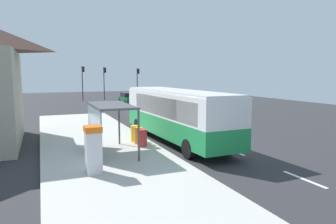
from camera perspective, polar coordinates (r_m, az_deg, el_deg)
name	(u,v)px	position (r m, az deg, el deg)	size (l,w,h in m)	color
ground_plane	(144,117)	(30.76, -4.51, -0.88)	(56.00, 92.00, 0.04)	#2D2D30
sidewalk_platform	(100,148)	(17.73, -12.31, -6.53)	(6.20, 30.00, 0.18)	beige
lane_stripe_seg_0	(304,179)	(13.81, 23.70, -11.24)	(0.16, 2.20, 0.01)	silver
lane_stripe_seg_1	(233,151)	(17.48, 11.76, -6.99)	(0.16, 2.20, 0.01)	silver
lane_stripe_seg_2	(191,134)	(21.69, 4.31, -4.13)	(0.16, 2.20, 0.01)	silver
lane_stripe_seg_3	(165,124)	(26.18, -0.61, -2.19)	(0.16, 2.20, 0.01)	silver
lane_stripe_seg_4	(146,116)	(30.83, -4.07, -0.81)	(0.16, 2.20, 0.01)	silver
lane_stripe_seg_5	(132,111)	(35.57, -6.61, 0.20)	(0.16, 2.20, 0.01)	silver
lane_stripe_seg_6	(121,107)	(40.38, -8.56, 0.98)	(0.16, 2.20, 0.01)	silver
lane_stripe_seg_7	(113,103)	(45.23, -10.08, 1.59)	(0.16, 2.20, 0.01)	silver
bus	(176,112)	(19.02, 1.44, -0.09)	(2.91, 11.09, 3.21)	#1E8C47
white_van	(147,98)	(36.57, -3.95, 2.52)	(2.05, 5.21, 2.30)	silver
sedan_near	(128,98)	(44.91, -7.34, 2.61)	(1.95, 4.45, 1.52)	#195933
ticket_machine	(93,149)	(12.96, -13.53, -6.66)	(0.66, 0.76, 1.94)	silver
recycling_bin_red	(142,138)	(17.40, -4.74, -4.74)	(0.52, 0.52, 0.95)	red
recycling_bin_orange	(139,136)	(18.05, -5.41, -4.32)	(0.52, 0.52, 0.95)	orange
recycling_bin_yellow	(135,133)	(18.71, -6.05, -3.92)	(0.52, 0.52, 0.95)	yellow
traffic_light_near_side	(138,79)	(51.10, -5.57, 6.08)	(0.49, 0.28, 5.11)	#2D2D2D
traffic_light_far_side	(83,78)	(50.09, -15.35, 6.04)	(0.49, 0.28, 5.39)	#2D2D2D
traffic_light_median	(105,78)	(51.43, -11.57, 6.10)	(0.49, 0.28, 5.29)	#2D2D2D
bus_shelter	(105,116)	(15.78, -11.49, -0.76)	(1.80, 4.00, 2.50)	#4C4C51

